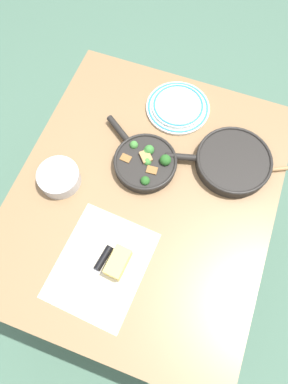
{
  "coord_description": "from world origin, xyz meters",
  "views": [
    {
      "loc": [
        0.43,
        0.16,
        1.88
      ],
      "look_at": [
        0.0,
        0.0,
        0.77
      ],
      "focal_mm": 32.0,
      "sensor_mm": 36.0,
      "label": 1
    }
  ],
  "objects_px": {
    "grater_knife": "(97,268)",
    "dinner_plate_stack": "(179,107)",
    "cheese_block": "(118,262)",
    "prep_bowl_steel": "(59,177)",
    "skillet_broccoli": "(145,162)",
    "wooden_spoon": "(271,170)",
    "skillet_eggs": "(233,162)"
  },
  "relations": [
    {
      "from": "grater_knife",
      "to": "dinner_plate_stack",
      "type": "height_order",
      "value": "dinner_plate_stack"
    },
    {
      "from": "skillet_broccoli",
      "to": "grater_knife",
      "type": "xyz_separation_m",
      "value": [
        0.41,
        -0.01,
        -0.02
      ]
    },
    {
      "from": "prep_bowl_steel",
      "to": "grater_knife",
      "type": "bearing_deg",
      "value": 45.44
    },
    {
      "from": "cheese_block",
      "to": "dinner_plate_stack",
      "type": "height_order",
      "value": "cheese_block"
    },
    {
      "from": "skillet_broccoli",
      "to": "dinner_plate_stack",
      "type": "height_order",
      "value": "skillet_broccoli"
    },
    {
      "from": "skillet_eggs",
      "to": "dinner_plate_stack",
      "type": "height_order",
      "value": "skillet_eggs"
    },
    {
      "from": "skillet_broccoli",
      "to": "dinner_plate_stack",
      "type": "bearing_deg",
      "value": -63.52
    },
    {
      "from": "wooden_spoon",
      "to": "skillet_broccoli",
      "type": "bearing_deg",
      "value": -8.99
    },
    {
      "from": "skillet_eggs",
      "to": "prep_bowl_steel",
      "type": "bearing_deg",
      "value": 10.99
    },
    {
      "from": "cheese_block",
      "to": "prep_bowl_steel",
      "type": "xyz_separation_m",
      "value": [
        -0.21,
        -0.31,
        0.0
      ]
    },
    {
      "from": "grater_knife",
      "to": "dinner_plate_stack",
      "type": "xyz_separation_m",
      "value": [
        -0.69,
        0.05,
        0.0
      ]
    },
    {
      "from": "wooden_spoon",
      "to": "grater_knife",
      "type": "distance_m",
      "value": 0.71
    },
    {
      "from": "dinner_plate_stack",
      "to": "prep_bowl_steel",
      "type": "height_order",
      "value": "prep_bowl_steel"
    },
    {
      "from": "wooden_spoon",
      "to": "grater_knife",
      "type": "height_order",
      "value": "grater_knife"
    },
    {
      "from": "wooden_spoon",
      "to": "grater_knife",
      "type": "xyz_separation_m",
      "value": [
        0.55,
        -0.45,
        0.0
      ]
    },
    {
      "from": "cheese_block",
      "to": "skillet_eggs",
      "type": "bearing_deg",
      "value": 152.16
    },
    {
      "from": "skillet_broccoli",
      "to": "prep_bowl_steel",
      "type": "xyz_separation_m",
      "value": [
        0.17,
        -0.26,
        0.0
      ]
    },
    {
      "from": "wooden_spoon",
      "to": "dinner_plate_stack",
      "type": "distance_m",
      "value": 0.42
    },
    {
      "from": "skillet_broccoli",
      "to": "dinner_plate_stack",
      "type": "xyz_separation_m",
      "value": [
        -0.28,
        0.04,
        -0.01
      ]
    },
    {
      "from": "prep_bowl_steel",
      "to": "wooden_spoon",
      "type": "bearing_deg",
      "value": 113.06
    },
    {
      "from": "skillet_broccoli",
      "to": "grater_knife",
      "type": "bearing_deg",
      "value": 122.71
    },
    {
      "from": "grater_knife",
      "to": "prep_bowl_steel",
      "type": "distance_m",
      "value": 0.35
    },
    {
      "from": "skillet_broccoli",
      "to": "wooden_spoon",
      "type": "bearing_deg",
      "value": -128.3
    },
    {
      "from": "skillet_eggs",
      "to": "grater_knife",
      "type": "distance_m",
      "value": 0.61
    },
    {
      "from": "wooden_spoon",
      "to": "skillet_eggs",
      "type": "bearing_deg",
      "value": -16.22
    },
    {
      "from": "skillet_eggs",
      "to": "cheese_block",
      "type": "relative_size",
      "value": 3.65
    },
    {
      "from": "cheese_block",
      "to": "prep_bowl_steel",
      "type": "distance_m",
      "value": 0.37
    },
    {
      "from": "grater_knife",
      "to": "cheese_block",
      "type": "relative_size",
      "value": 2.23
    },
    {
      "from": "cheese_block",
      "to": "prep_bowl_steel",
      "type": "relative_size",
      "value": 0.7
    },
    {
      "from": "grater_knife",
      "to": "prep_bowl_steel",
      "type": "height_order",
      "value": "prep_bowl_steel"
    },
    {
      "from": "skillet_eggs",
      "to": "prep_bowl_steel",
      "type": "height_order",
      "value": "prep_bowl_steel"
    },
    {
      "from": "wooden_spoon",
      "to": "grater_knife",
      "type": "relative_size",
      "value": 1.36
    }
  ]
}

